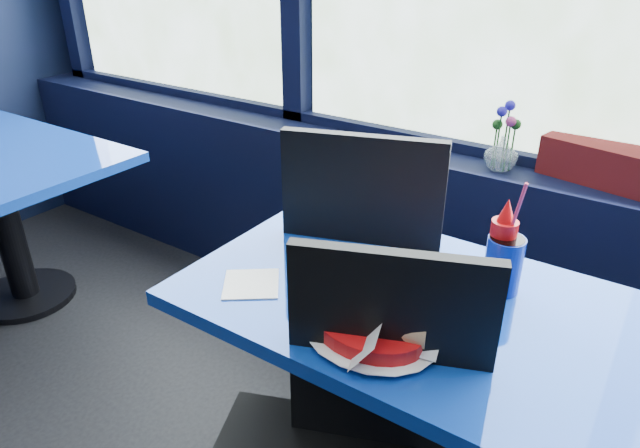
% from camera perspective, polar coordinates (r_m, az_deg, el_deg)
% --- Properties ---
extents(window_sill, '(5.00, 0.26, 0.80)m').
position_cam_1_polar(window_sill, '(2.39, 12.03, -2.41)').
color(window_sill, black).
rests_on(window_sill, ground).
extents(near_table, '(1.20, 0.70, 0.75)m').
position_cam_1_polar(near_table, '(1.53, 9.96, -13.33)').
color(near_table, black).
rests_on(near_table, ground).
extents(chair_near_front, '(0.59, 0.59, 1.00)m').
position_cam_1_polar(chair_near_front, '(1.31, 1.87, -20.72)').
color(chair_near_front, black).
rests_on(chair_near_front, ground).
extents(chair_near_back, '(0.61, 0.61, 1.07)m').
position_cam_1_polar(chair_near_back, '(1.82, 7.16, -4.13)').
color(chair_near_back, black).
rests_on(chair_near_back, ground).
extents(flower_vase, '(0.14, 0.15, 0.24)m').
position_cam_1_polar(flower_vase, '(2.11, 17.74, 7.11)').
color(flower_vase, silver).
rests_on(flower_vase, window_sill).
extents(food_basket, '(0.30, 0.30, 0.10)m').
position_cam_1_polar(food_basket, '(1.26, 5.28, -10.30)').
color(food_basket, red).
rests_on(food_basket, near_table).
extents(ketchup_bottle, '(0.06, 0.06, 0.24)m').
position_cam_1_polar(ketchup_bottle, '(1.47, 17.64, -2.39)').
color(ketchup_bottle, red).
rests_on(ketchup_bottle, near_table).
extents(soda_cup, '(0.09, 0.09, 0.31)m').
position_cam_1_polar(soda_cup, '(1.47, 17.86, -3.74)').
color(soda_cup, navy).
rests_on(soda_cup, near_table).
extents(napkin, '(0.19, 0.19, 0.00)m').
position_cam_1_polar(napkin, '(1.47, -6.90, -5.97)').
color(napkin, white).
rests_on(napkin, near_table).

